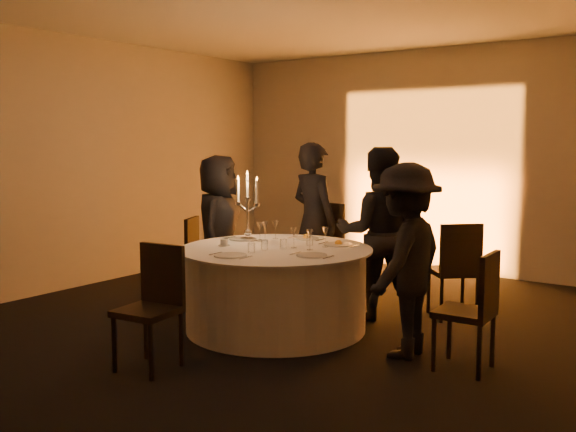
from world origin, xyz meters
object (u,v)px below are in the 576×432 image
Objects in this scene: candelabra at (248,216)px; chair_right at (475,305)px; guest_back_left at (314,221)px; coffee_cup at (224,243)px; guest_left at (218,228)px; chair_back_left at (334,243)px; chair_left at (201,252)px; chair_front at (154,299)px; chair_back_right at (456,265)px; guest_back_right at (378,233)px; banquet_table at (276,288)px; guest_right at (405,260)px.

chair_right is at bearing -6.41° from candelabra.
coffee_cup is at bearing 102.34° from guest_back_left.
guest_left is 1.07m from guest_back_left.
chair_back_left is 0.67× the size of guest_left.
chair_left is 2.36m from chair_front.
chair_back_left is 0.62× the size of guest_back_left.
guest_left is (-2.46, -0.72, 0.26)m from chair_back_right.
guest_left is 1.82m from guest_back_right.
chair_back_left is (-0.23, 1.44, 0.23)m from banquet_table.
guest_back_right reaches higher than chair_right.
guest_right is at bearing 49.54° from chair_back_right.
guest_back_left is (-0.37, 1.23, 0.49)m from banquet_table.
coffee_cup is 0.16× the size of candelabra.
guest_left reaches higher than chair_left.
guest_left reaches higher than chair_back_left.
guest_right is 14.45× the size of coffee_cup.
chair_back_right reaches higher than chair_left.
guest_left is at bearing 55.72° from guest_back_left.
chair_right reaches higher than banquet_table.
coffee_cup is (-0.30, 1.18, 0.26)m from chair_front.
guest_right reaches higher than coffee_cup.
candelabra is at bearing -1.83° from guest_back_right.
chair_front reaches higher than chair_right.
chair_left is 8.11× the size of coffee_cup.
chair_back_right reaches higher than chair_front.
guest_back_right reaches higher than guest_left.
guest_right reaches higher than banquet_table.
chair_left is at bearing 142.79° from coffee_cup.
guest_back_left is at bearing 66.28° from chair_back_left.
chair_right is 8.43× the size of coffee_cup.
candelabra is at bearing -97.59° from guest_right.
chair_back_left is 2.12m from guest_right.
guest_back_right is at bearing 64.81° from chair_front.
guest_back_left is (-0.19, 2.60, 0.33)m from chair_front.
chair_right is 2.47m from chair_front.
chair_back_right is 0.61× the size of guest_right.
chair_right is 1.32× the size of candelabra.
guest_left is (-1.19, 0.55, 0.42)m from banquet_table.
guest_back_left is at bearing 87.68° from chair_front.
chair_front reaches higher than banquet_table.
candelabra reaches higher than chair_left.
guest_right is 1.79m from coffee_cup.
guest_right is 2.27× the size of candelabra.
chair_back_right is at bearing 30.52° from candelabra.
chair_front is 2.42m from guest_back_right.
guest_back_right reaches higher than banquet_table.
chair_right is (0.64, -1.32, -0.02)m from chair_back_right.
chair_left is 0.93× the size of chair_front.
guest_back_left reaches higher than banquet_table.
guest_back_left reaches higher than chair_left.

